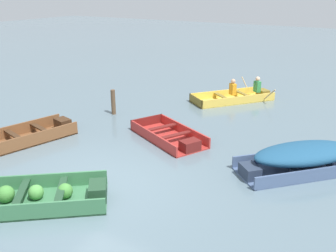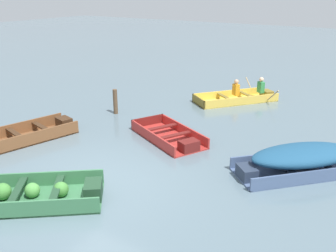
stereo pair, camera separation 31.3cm
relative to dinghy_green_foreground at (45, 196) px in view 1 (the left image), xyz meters
name	(u,v)px [view 1 (the left image)]	position (x,y,z in m)	size (l,w,h in m)	color
ground_plane	(97,186)	(0.46, 1.09, -0.15)	(80.00, 80.00, 0.00)	slate
dinghy_green_foreground	(45,196)	(0.00, 0.00, 0.00)	(2.88, 2.65, 0.40)	#387047
skiff_wooden_brown_near_moored	(32,135)	(-3.05, 2.24, -0.01)	(1.75, 2.87, 0.39)	brown
skiff_slate_blue_mid_moored	(303,156)	(4.29, 4.28, 0.25)	(3.09, 3.19, 0.70)	#475B7F
skiff_red_far_moored	(170,137)	(0.51, 4.30, -0.04)	(2.81, 2.15, 0.33)	#AD2D28
rowboat_yellow_with_crew	(237,96)	(0.65, 9.25, 0.02)	(3.07, 3.26, 0.89)	#E5BC47
mooring_post	(113,102)	(-2.48, 5.35, 0.30)	(0.15, 0.15, 0.89)	brown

